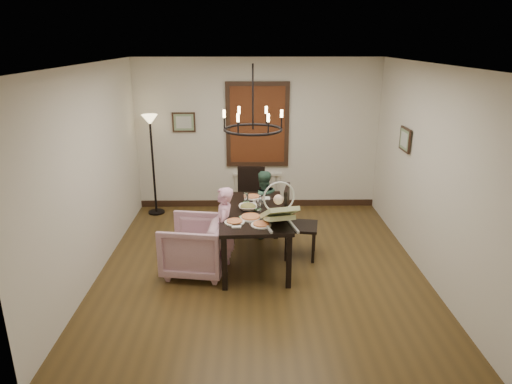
{
  "coord_description": "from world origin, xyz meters",
  "views": [
    {
      "loc": [
        -0.16,
        -5.86,
        3.09
      ],
      "look_at": [
        -0.06,
        0.22,
        1.05
      ],
      "focal_mm": 32.0,
      "sensor_mm": 36.0,
      "label": 1
    }
  ],
  "objects_px": {
    "baby_bouncer": "(279,211)",
    "chair_right": "(301,222)",
    "drinking_glass": "(259,207)",
    "armchair": "(195,246)",
    "seated_man": "(263,210)",
    "dining_table": "(253,216)",
    "chair_far": "(250,199)",
    "floor_lamp": "(153,167)",
    "elderly_woman": "(224,236)"
  },
  "relations": [
    {
      "from": "seated_man",
      "to": "drinking_glass",
      "type": "relative_size",
      "value": 7.56
    },
    {
      "from": "elderly_woman",
      "to": "floor_lamp",
      "type": "bearing_deg",
      "value": -145.6
    },
    {
      "from": "dining_table",
      "to": "seated_man",
      "type": "height_order",
      "value": "seated_man"
    },
    {
      "from": "baby_bouncer",
      "to": "drinking_glass",
      "type": "bearing_deg",
      "value": 102.54
    },
    {
      "from": "chair_far",
      "to": "baby_bouncer",
      "type": "xyz_separation_m",
      "value": [
        0.37,
        -1.77,
        0.46
      ]
    },
    {
      "from": "baby_bouncer",
      "to": "elderly_woman",
      "type": "bearing_deg",
      "value": 143.86
    },
    {
      "from": "baby_bouncer",
      "to": "seated_man",
      "type": "bearing_deg",
      "value": 84.21
    },
    {
      "from": "baby_bouncer",
      "to": "drinking_glass",
      "type": "distance_m",
      "value": 0.6
    },
    {
      "from": "dining_table",
      "to": "seated_man",
      "type": "xyz_separation_m",
      "value": [
        0.16,
        0.88,
        -0.24
      ]
    },
    {
      "from": "dining_table",
      "to": "baby_bouncer",
      "type": "height_order",
      "value": "baby_bouncer"
    },
    {
      "from": "chair_far",
      "to": "armchair",
      "type": "height_order",
      "value": "chair_far"
    },
    {
      "from": "armchair",
      "to": "drinking_glass",
      "type": "height_order",
      "value": "drinking_glass"
    },
    {
      "from": "armchair",
      "to": "chair_right",
      "type": "bearing_deg",
      "value": 115.45
    },
    {
      "from": "chair_right",
      "to": "floor_lamp",
      "type": "distance_m",
      "value": 3.12
    },
    {
      "from": "baby_bouncer",
      "to": "floor_lamp",
      "type": "xyz_separation_m",
      "value": [
        -2.12,
        2.53,
        -0.09
      ]
    },
    {
      "from": "armchair",
      "to": "floor_lamp",
      "type": "relative_size",
      "value": 0.47
    },
    {
      "from": "elderly_woman",
      "to": "baby_bouncer",
      "type": "height_order",
      "value": "baby_bouncer"
    },
    {
      "from": "chair_far",
      "to": "baby_bouncer",
      "type": "height_order",
      "value": "baby_bouncer"
    },
    {
      "from": "elderly_woman",
      "to": "floor_lamp",
      "type": "height_order",
      "value": "floor_lamp"
    },
    {
      "from": "drinking_glass",
      "to": "floor_lamp",
      "type": "height_order",
      "value": "floor_lamp"
    },
    {
      "from": "dining_table",
      "to": "chair_far",
      "type": "bearing_deg",
      "value": 89.02
    },
    {
      "from": "baby_bouncer",
      "to": "dining_table",
      "type": "bearing_deg",
      "value": 108.63
    },
    {
      "from": "seated_man",
      "to": "drinking_glass",
      "type": "xyz_separation_m",
      "value": [
        -0.08,
        -0.9,
        0.39
      ]
    },
    {
      "from": "baby_bouncer",
      "to": "armchair",
      "type": "bearing_deg",
      "value": 155.47
    },
    {
      "from": "seated_man",
      "to": "drinking_glass",
      "type": "height_order",
      "value": "seated_man"
    },
    {
      "from": "armchair",
      "to": "seated_man",
      "type": "height_order",
      "value": "seated_man"
    },
    {
      "from": "seated_man",
      "to": "baby_bouncer",
      "type": "distance_m",
      "value": 1.53
    },
    {
      "from": "dining_table",
      "to": "armchair",
      "type": "relative_size",
      "value": 2.03
    },
    {
      "from": "dining_table",
      "to": "chair_right",
      "type": "xyz_separation_m",
      "value": [
        0.71,
        0.15,
        -0.16
      ]
    },
    {
      "from": "dining_table",
      "to": "baby_bouncer",
      "type": "bearing_deg",
      "value": -61.63
    },
    {
      "from": "armchair",
      "to": "drinking_glass",
      "type": "xyz_separation_m",
      "value": [
        0.89,
        0.29,
        0.46
      ]
    },
    {
      "from": "chair_far",
      "to": "seated_man",
      "type": "bearing_deg",
      "value": -53.77
    },
    {
      "from": "baby_bouncer",
      "to": "chair_right",
      "type": "bearing_deg",
      "value": 49.22
    },
    {
      "from": "dining_table",
      "to": "seated_man",
      "type": "relative_size",
      "value": 1.86
    },
    {
      "from": "elderly_woman",
      "to": "seated_man",
      "type": "bearing_deg",
      "value": 154.83
    },
    {
      "from": "seated_man",
      "to": "armchair",
      "type": "bearing_deg",
      "value": 38.57
    },
    {
      "from": "chair_right",
      "to": "drinking_glass",
      "type": "relative_size",
      "value": 8.83
    },
    {
      "from": "seated_man",
      "to": "floor_lamp",
      "type": "height_order",
      "value": "floor_lamp"
    },
    {
      "from": "dining_table",
      "to": "chair_right",
      "type": "distance_m",
      "value": 0.74
    },
    {
      "from": "chair_far",
      "to": "armchair",
      "type": "xyz_separation_m",
      "value": [
        -0.76,
        -1.52,
        -0.14
      ]
    },
    {
      "from": "dining_table",
      "to": "drinking_glass",
      "type": "xyz_separation_m",
      "value": [
        0.08,
        -0.02,
        0.15
      ]
    },
    {
      "from": "dining_table",
      "to": "elderly_woman",
      "type": "distance_m",
      "value": 0.51
    },
    {
      "from": "dining_table",
      "to": "baby_bouncer",
      "type": "relative_size",
      "value": 2.82
    },
    {
      "from": "floor_lamp",
      "to": "baby_bouncer",
      "type": "bearing_deg",
      "value": -49.92
    },
    {
      "from": "elderly_woman",
      "to": "chair_far",
      "type": "bearing_deg",
      "value": 167.83
    },
    {
      "from": "elderly_woman",
      "to": "drinking_glass",
      "type": "bearing_deg",
      "value": 114.93
    },
    {
      "from": "chair_far",
      "to": "floor_lamp",
      "type": "distance_m",
      "value": 1.95
    },
    {
      "from": "chair_right",
      "to": "elderly_woman",
      "type": "height_order",
      "value": "chair_right"
    },
    {
      "from": "drinking_glass",
      "to": "armchair",
      "type": "bearing_deg",
      "value": -162.01
    },
    {
      "from": "chair_right",
      "to": "elderly_woman",
      "type": "bearing_deg",
      "value": 118.54
    }
  ]
}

